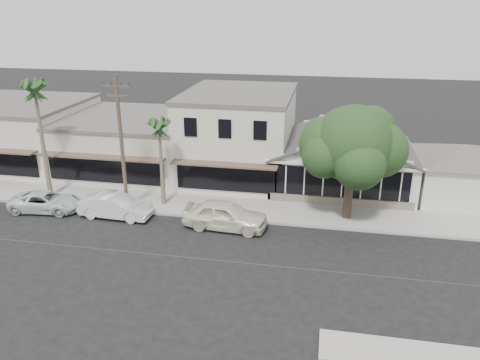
% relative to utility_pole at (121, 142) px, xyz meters
% --- Properties ---
extents(ground, '(140.00, 140.00, 0.00)m').
position_rel_utility_pole_xyz_m(ground, '(9.00, -5.20, -4.79)').
color(ground, black).
rests_on(ground, ground).
extents(sidewalk_north, '(90.00, 3.50, 0.15)m').
position_rel_utility_pole_xyz_m(sidewalk_north, '(1.00, 1.55, -4.71)').
color(sidewalk_north, '#9E9991').
rests_on(sidewalk_north, ground).
extents(corner_shop, '(10.40, 8.60, 5.10)m').
position_rel_utility_pole_xyz_m(corner_shop, '(14.00, 7.27, -2.17)').
color(corner_shop, silver).
rests_on(corner_shop, ground).
extents(side_cottage, '(6.00, 6.00, 3.00)m').
position_rel_utility_pole_xyz_m(side_cottage, '(22.20, 6.30, -3.29)').
color(side_cottage, silver).
rests_on(side_cottage, ground).
extents(row_building_near, '(8.00, 10.00, 6.50)m').
position_rel_utility_pole_xyz_m(row_building_near, '(6.00, 8.30, -1.54)').
color(row_building_near, silver).
rests_on(row_building_near, ground).
extents(row_building_midnear, '(10.00, 10.00, 4.20)m').
position_rel_utility_pole_xyz_m(row_building_midnear, '(-3.00, 8.30, -2.69)').
color(row_building_midnear, beige).
rests_on(row_building_midnear, ground).
extents(row_building_midfar, '(11.00, 10.00, 5.00)m').
position_rel_utility_pole_xyz_m(row_building_midfar, '(-13.50, 8.30, -2.29)').
color(row_building_midfar, silver).
rests_on(row_building_midfar, ground).
extents(utility_pole, '(1.80, 0.24, 9.00)m').
position_rel_utility_pole_xyz_m(utility_pole, '(0.00, 0.00, 0.00)').
color(utility_pole, brown).
rests_on(utility_pole, ground).
extents(car_0, '(5.29, 2.41, 1.76)m').
position_rel_utility_pole_xyz_m(car_0, '(6.98, -1.29, -3.91)').
color(car_0, silver).
rests_on(car_0, ground).
extents(car_1, '(4.77, 1.84, 1.55)m').
position_rel_utility_pole_xyz_m(car_1, '(-0.31, -1.06, -4.01)').
color(car_1, silver).
rests_on(car_1, ground).
extents(car_2, '(4.86, 2.59, 1.30)m').
position_rel_utility_pole_xyz_m(car_2, '(-5.31, -1.00, -4.14)').
color(car_2, silver).
rests_on(car_2, ground).
extents(shade_tree, '(6.68, 6.04, 7.42)m').
position_rel_utility_pole_xyz_m(shade_tree, '(14.31, 1.62, 0.09)').
color(shade_tree, '#443829').
rests_on(shade_tree, ground).
extents(palm_east, '(2.76, 2.76, 6.42)m').
position_rel_utility_pole_xyz_m(palm_east, '(2.10, 1.28, 0.69)').
color(palm_east, '#726651').
rests_on(palm_east, ground).
extents(palm_mid, '(2.74, 2.74, 8.76)m').
position_rel_utility_pole_xyz_m(palm_mid, '(-6.38, 1.21, 2.77)').
color(palm_mid, '#726651').
rests_on(palm_mid, ground).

